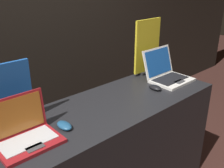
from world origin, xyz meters
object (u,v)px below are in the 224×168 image
object	(u,v)px
mouse_front	(64,125)
promo_stand_back	(147,48)
laptop_front	(24,132)
promo_stand_front	(5,98)
laptop_back	(166,73)
mouse_back	(155,88)

from	to	relation	value
mouse_front	promo_stand_back	bearing A→B (deg)	15.50
laptop_front	promo_stand_front	world-z (taller)	promo_stand_front
promo_stand_front	laptop_front	bearing A→B (deg)	-90.00
laptop_front	promo_stand_back	distance (m)	1.36
promo_stand_front	promo_stand_back	world-z (taller)	promo_stand_back
laptop_front	laptop_back	xyz separation A→B (m)	(1.32, 0.04, 0.00)
laptop_front	promo_stand_back	bearing A→B (deg)	11.67
promo_stand_front	promo_stand_back	size ratio (longest dim) A/B	0.79
laptop_front	mouse_back	distance (m)	1.08
laptop_back	promo_stand_front	bearing A→B (deg)	172.47
mouse_front	mouse_back	distance (m)	0.84
promo_stand_front	mouse_back	size ratio (longest dim) A/B	3.33
laptop_front	promo_stand_back	xyz separation A→B (m)	(1.32, 0.27, 0.18)
laptop_front	promo_stand_front	distance (m)	0.25
laptop_back	mouse_back	distance (m)	0.26
mouse_back	promo_stand_back	xyz separation A→B (m)	(0.24, 0.30, 0.22)
laptop_front	mouse_front	world-z (taller)	laptop_front
laptop_back	promo_stand_back	xyz separation A→B (m)	(0.00, 0.23, 0.18)
promo_stand_front	mouse_back	distance (m)	1.12
promo_stand_front	mouse_back	world-z (taller)	promo_stand_front
promo_stand_front	laptop_back	bearing A→B (deg)	-7.53
laptop_back	mouse_back	bearing A→B (deg)	-162.75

